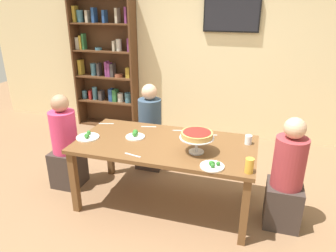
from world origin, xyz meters
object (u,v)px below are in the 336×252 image
Objects in this scene: cutlery_spare_fork at (133,155)px; cutlery_knife_near at (106,124)px; diner_head_east at (286,182)px; beer_glass_amber_tall at (249,166)px; dining_table at (165,150)px; diner_head_west at (66,148)px; cutlery_fork_far at (180,130)px; salad_plate_spare at (88,137)px; cutlery_fork_near at (149,127)px; diner_far_left at (150,133)px; water_glass_clear_near at (248,140)px; cutlery_knife_far at (209,135)px; bookshelf at (105,63)px; deep_dish_pizza_stand at (197,136)px; television at (232,15)px; salad_plate_far_diner at (212,166)px; salad_plate_near_diner at (135,135)px.

cutlery_knife_near is at bearing 145.51° from cutlery_spare_fork.
diner_head_east is 6.39× the size of cutlery_knife_near.
diner_head_east reaches higher than beer_glass_amber_tall.
dining_table is 1.62× the size of diner_head_east.
diner_head_west is 6.39× the size of cutlery_fork_far.
cutlery_spare_fork is at bearing -20.94° from salad_plate_spare.
cutlery_fork_near is 0.53m from cutlery_knife_near.
diner_head_east is 1.61m from cutlery_fork_near.
salad_plate_spare is (-0.39, -0.88, 0.26)m from diner_far_left.
water_glass_clear_near is at bearing 93.97° from beer_glass_amber_tall.
diner_far_left reaches higher than cutlery_knife_far.
bookshelf is 2.33m from salad_plate_spare.
bookshelf reaches higher than deep_dish_pizza_stand.
television is 2.47× the size of deep_dish_pizza_stand.
cutlery_knife_far is (-0.47, 0.69, -0.06)m from beer_glass_amber_tall.
bookshelf is 3.30m from salad_plate_far_diner.
diner_head_west is 3.43× the size of deep_dish_pizza_stand.
cutlery_fork_near is (-0.87, 0.73, -0.01)m from salad_plate_far_diner.
dining_table is at bearing -1.09° from diner_head_west.
diner_head_east is at bearing 65.50° from diner_far_left.
salad_plate_spare is at bearing -118.53° from television.
diner_head_west reaches higher than cutlery_knife_near.
cutlery_spare_fork is (0.23, -1.12, 0.25)m from diner_far_left.
cutlery_fork_near and cutlery_knife_far have the same top height.
bookshelf is 1.89m from diner_far_left.
deep_dish_pizza_stand is at bearing -18.74° from dining_table.
salad_plate_far_diner is 0.87m from cutlery_fork_far.
salad_plate_spare is at bearing -171.62° from dining_table.
diner_head_west reaches higher than beer_glass_amber_tall.
deep_dish_pizza_stand is 1.61× the size of salad_plate_near_diner.
cutlery_fork_near is at bearing 83.18° from salad_plate_near_diner.
cutlery_knife_near is 1.00× the size of cutlery_spare_fork.
cutlery_fork_far is 1.00× the size of cutlery_spare_fork.
salad_plate_spare is 1.84× the size of beer_glass_amber_tall.
deep_dish_pizza_stand is 0.35m from salad_plate_far_diner.
cutlery_spare_fork reaches higher than dining_table.
diner_head_east is at bearing -68.00° from television.
water_glass_clear_near is (-0.04, 0.59, -0.02)m from beer_glass_amber_tall.
diner_head_west is 5.53× the size of salad_plate_near_diner.
deep_dish_pizza_stand is 0.60m from water_glass_clear_near.
diner_head_west is at bearing -0.31° from cutlery_fork_far.
diner_head_west is at bearing 167.74° from salad_plate_far_diner.
beer_glass_amber_tall is 0.74× the size of cutlery_fork_near.
salad_plate_near_diner reaches higher than salad_plate_spare.
salad_plate_near_diner is (1.35, -1.97, -0.36)m from bookshelf.
diner_far_left is 1.00× the size of diner_head_east.
dining_table is 2.49m from television.
television is 2.13m from cutlery_fork_far.
diner_head_east is 1.24m from cutlery_fork_far.
diner_head_east reaches higher than water_glass_clear_near.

